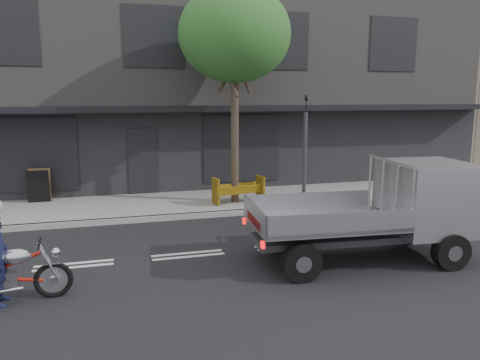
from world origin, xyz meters
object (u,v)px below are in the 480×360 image
object	(u,v)px
traffic_light_pole	(305,156)
flatbed_ute	(409,202)
street_tree	(235,35)
motorcycle	(10,273)
construction_barrier	(240,191)
sandwich_board	(38,186)

from	to	relation	value
traffic_light_pole	flatbed_ute	bearing A→B (deg)	-85.22
street_tree	motorcycle	distance (m)	9.28
flatbed_ute	construction_barrier	size ratio (longest dim) A/B	3.11
motorcycle	construction_barrier	size ratio (longest dim) A/B	1.30
traffic_light_pole	street_tree	bearing A→B (deg)	156.97
street_tree	motorcycle	world-z (taller)	street_tree
flatbed_ute	sandwich_board	bearing A→B (deg)	144.03
motorcycle	flatbed_ute	bearing A→B (deg)	-2.71
flatbed_ute	traffic_light_pole	bearing A→B (deg)	99.06
flatbed_ute	street_tree	bearing A→B (deg)	117.46
traffic_light_pole	motorcycle	bearing A→B (deg)	-146.72
construction_barrier	sandwich_board	world-z (taller)	sandwich_board
street_tree	flatbed_ute	xyz separation A→B (m)	(2.40, -5.60, -4.03)
traffic_light_pole	sandwich_board	xyz separation A→B (m)	(-8.00, 2.36, -0.98)
street_tree	motorcycle	size ratio (longest dim) A/B	3.33
traffic_light_pole	construction_barrier	world-z (taller)	traffic_light_pole
traffic_light_pole	motorcycle	distance (m)	9.04
flatbed_ute	sandwich_board	distance (m)	11.02
flatbed_ute	construction_barrier	distance (m)	5.68
street_tree	construction_barrier	xyz separation A→B (m)	(0.05, -0.46, -4.69)
street_tree	construction_barrier	size ratio (longest dim) A/B	4.33
construction_barrier	sandwich_board	bearing A→B (deg)	161.91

